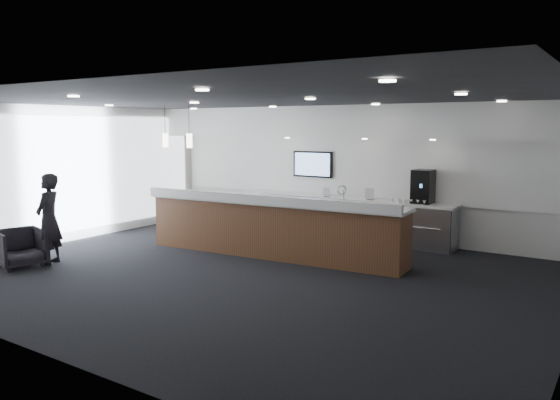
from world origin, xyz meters
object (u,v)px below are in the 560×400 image
Objects in this scene: armchair at (20,248)px; service_counter at (272,227)px; lounge_guest at (49,219)px; coffee_machine at (423,187)px.

service_counter is at bearing -31.20° from armchair.
service_counter is 4.19m from lounge_guest.
lounge_guest is at bearing -136.57° from coffee_machine.
service_counter is 7.82× the size of coffee_machine.
lounge_guest is at bearing -15.18° from armchair.
lounge_guest is (0.25, 0.44, 0.50)m from armchair.
lounge_guest is (-3.10, -2.80, 0.27)m from service_counter.
coffee_machine reaches higher than service_counter.
coffee_machine is 0.42× the size of lounge_guest.
service_counter is at bearing -133.94° from coffee_machine.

